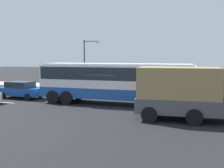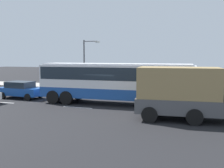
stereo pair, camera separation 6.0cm
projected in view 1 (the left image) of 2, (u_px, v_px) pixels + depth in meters
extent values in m
plane|color=black|center=(103.00, 104.00, 21.60)|extent=(120.00, 120.00, 0.00)
cube|color=#A8A399|center=(132.00, 89.00, 30.81)|extent=(80.00, 4.00, 0.15)
cube|color=white|center=(2.00, 102.00, 22.28)|extent=(2.40, 0.16, 0.01)
cube|color=white|center=(78.00, 107.00, 20.09)|extent=(2.40, 0.16, 0.01)
cube|color=white|center=(184.00, 115.00, 17.62)|extent=(2.40, 0.16, 0.01)
cube|color=#1E4C9E|center=(116.00, 93.00, 21.31)|extent=(12.49, 2.91, 0.83)
cube|color=silver|center=(116.00, 76.00, 21.17)|extent=(12.49, 2.91, 1.82)
cube|color=#1E2833|center=(116.00, 73.00, 21.14)|extent=(12.25, 2.93, 1.00)
cube|color=#1E2833|center=(196.00, 77.00, 19.40)|extent=(0.18, 2.37, 1.46)
cube|color=silver|center=(116.00, 64.00, 21.07)|extent=(11.99, 2.74, 0.12)
cylinder|color=black|center=(174.00, 98.00, 21.22)|extent=(1.11, 0.33, 1.10)
cylinder|color=black|center=(172.00, 103.00, 18.86)|extent=(1.11, 0.33, 1.10)
cylinder|color=black|center=(79.00, 94.00, 23.62)|extent=(1.11, 0.33, 1.10)
cylinder|color=black|center=(66.00, 98.00, 21.27)|extent=(1.11, 0.33, 1.10)
cylinder|color=black|center=(67.00, 93.00, 23.97)|extent=(1.11, 0.33, 1.10)
cylinder|color=black|center=(53.00, 97.00, 21.61)|extent=(1.11, 0.33, 1.10)
cube|color=#4C4C4F|center=(178.00, 105.00, 16.14)|extent=(5.19, 2.80, 0.90)
cube|color=#997F51|center=(178.00, 83.00, 15.99)|extent=(4.98, 2.69, 1.87)
cylinder|color=black|center=(192.00, 109.00, 17.09)|extent=(0.98, 0.35, 0.96)
cylinder|color=black|center=(194.00, 117.00, 14.84)|extent=(0.98, 0.35, 0.96)
cylinder|color=black|center=(153.00, 107.00, 17.71)|extent=(0.98, 0.35, 0.96)
cylinder|color=black|center=(149.00, 115.00, 15.45)|extent=(0.98, 0.35, 0.96)
cube|color=#194799|center=(22.00, 91.00, 24.34)|extent=(4.20, 2.04, 0.70)
cube|color=#1E2833|center=(20.00, 84.00, 24.33)|extent=(2.34, 1.80, 0.55)
cylinder|color=black|center=(40.00, 94.00, 24.70)|extent=(0.65, 0.23, 0.64)
cylinder|color=black|center=(28.00, 97.00, 23.06)|extent=(0.65, 0.23, 0.64)
cylinder|color=black|center=(16.00, 93.00, 25.70)|extent=(0.65, 0.23, 0.64)
cylinder|color=black|center=(3.00, 95.00, 24.06)|extent=(0.65, 0.23, 0.64)
cylinder|color=brown|center=(93.00, 84.00, 31.92)|extent=(0.14, 0.14, 0.78)
cylinder|color=brown|center=(91.00, 84.00, 31.88)|extent=(0.14, 0.14, 0.78)
cylinder|color=#2672B2|center=(92.00, 78.00, 31.83)|extent=(0.32, 0.32, 0.59)
sphere|color=brown|center=(92.00, 75.00, 31.79)|extent=(0.21, 0.21, 0.21)
cylinder|color=#38334C|center=(187.00, 87.00, 28.79)|extent=(0.14, 0.14, 0.78)
cylinder|color=#38334C|center=(187.00, 87.00, 28.64)|extent=(0.14, 0.14, 0.78)
cylinder|color=#338C4C|center=(187.00, 81.00, 28.64)|extent=(0.32, 0.32, 0.58)
sphere|color=#9E7051|center=(187.00, 77.00, 28.60)|extent=(0.21, 0.21, 0.21)
cylinder|color=#47474C|center=(84.00, 64.00, 30.56)|extent=(0.16, 0.16, 5.60)
cylinder|color=#47474C|center=(91.00, 41.00, 30.02)|extent=(1.67, 0.10, 0.10)
cube|color=silver|center=(98.00, 42.00, 29.77)|extent=(0.50, 0.24, 0.16)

